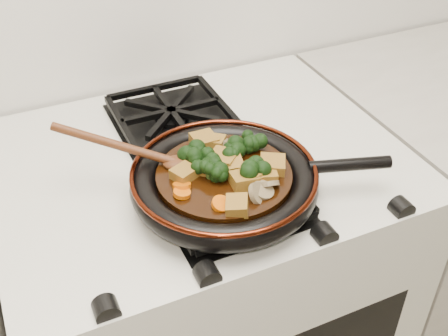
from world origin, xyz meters
name	(u,v)px	position (x,y,z in m)	size (l,w,h in m)	color
stove	(203,310)	(0.00, 1.69, 0.45)	(0.76, 0.60, 0.90)	beige
burner_grate_front	(229,195)	(0.00, 1.55, 0.91)	(0.23, 0.23, 0.03)	black
burner_grate_back	(172,115)	(0.00, 1.83, 0.91)	(0.23, 0.23, 0.03)	black
skillet	(225,180)	(0.00, 1.56, 0.94)	(0.43, 0.31, 0.05)	black
braising_sauce	(224,178)	(-0.01, 1.56, 0.95)	(0.22, 0.22, 0.02)	black
tofu_cube_0	(272,166)	(0.07, 1.53, 0.97)	(0.04, 0.04, 0.02)	brown
tofu_cube_1	(265,175)	(0.05, 1.52, 0.97)	(0.04, 0.03, 0.02)	brown
tofu_cube_2	(231,166)	(0.01, 1.56, 0.97)	(0.04, 0.04, 0.02)	brown
tofu_cube_3	(214,143)	(0.01, 1.63, 0.97)	(0.04, 0.03, 0.02)	brown
tofu_cube_4	(224,160)	(0.00, 1.58, 0.97)	(0.04, 0.04, 0.02)	brown
tofu_cube_5	(254,175)	(0.03, 1.52, 0.97)	(0.04, 0.04, 0.02)	brown
tofu_cube_6	(184,174)	(-0.07, 1.57, 0.97)	(0.04, 0.03, 0.02)	brown
tofu_cube_7	(214,167)	(-0.02, 1.57, 0.97)	(0.04, 0.04, 0.02)	brown
tofu_cube_8	(244,181)	(0.01, 1.52, 0.97)	(0.04, 0.04, 0.02)	brown
tofu_cube_9	(204,142)	(-0.01, 1.64, 0.97)	(0.04, 0.04, 0.02)	brown
tofu_cube_10	(237,206)	(-0.03, 1.47, 0.97)	(0.04, 0.03, 0.02)	brown
tofu_cube_11	(255,174)	(0.03, 1.52, 0.97)	(0.04, 0.04, 0.02)	brown
broccoli_floret_0	(209,172)	(-0.03, 1.56, 0.97)	(0.06, 0.06, 0.05)	black
broccoli_floret_1	(251,143)	(0.06, 1.60, 0.97)	(0.06, 0.06, 0.05)	black
broccoli_floret_2	(199,157)	(-0.03, 1.60, 0.97)	(0.06, 0.06, 0.05)	black
broccoli_floret_3	(231,153)	(0.02, 1.59, 0.97)	(0.06, 0.06, 0.05)	black
broccoli_floret_4	(194,158)	(-0.04, 1.60, 0.97)	(0.06, 0.06, 0.05)	black
broccoli_floret_5	(254,173)	(0.03, 1.52, 0.97)	(0.06, 0.06, 0.05)	black
broccoli_floret_6	(219,175)	(-0.02, 1.54, 0.97)	(0.06, 0.06, 0.05)	black
carrot_coin_0	(182,193)	(-0.09, 1.53, 0.96)	(0.03, 0.03, 0.01)	#CD5505
carrot_coin_1	(182,186)	(-0.08, 1.55, 0.96)	(0.03, 0.03, 0.01)	#CD5505
carrot_coin_2	(230,162)	(0.01, 1.57, 0.96)	(0.03, 0.03, 0.01)	#CD5505
carrot_coin_3	(256,185)	(0.02, 1.50, 0.96)	(0.03, 0.03, 0.01)	#CD5505
carrot_coin_4	(221,204)	(-0.04, 1.48, 0.96)	(0.03, 0.03, 0.01)	#CD5505
mushroom_slice_0	(263,190)	(0.03, 1.48, 0.97)	(0.04, 0.04, 0.01)	brown
mushroom_slice_1	(225,142)	(0.03, 1.63, 0.97)	(0.03, 0.03, 0.01)	brown
mushroom_slice_2	(258,194)	(0.02, 1.48, 0.97)	(0.04, 0.04, 0.01)	brown
mushroom_slice_3	(269,184)	(0.04, 1.49, 0.97)	(0.03, 0.03, 0.01)	brown
mushroom_slice_4	(240,144)	(0.05, 1.61, 0.97)	(0.03, 0.03, 0.01)	brown
wooden_spoon	(144,153)	(-0.12, 1.64, 0.98)	(0.13, 0.10, 0.22)	#4F2611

